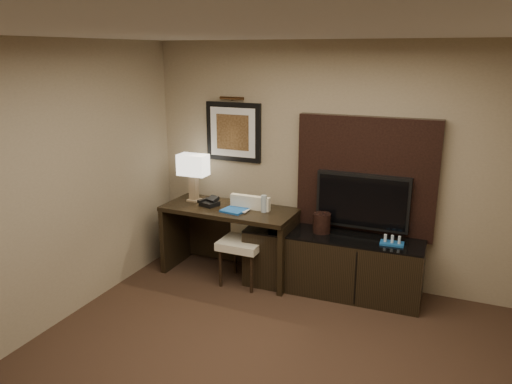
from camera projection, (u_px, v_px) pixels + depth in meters
The scene contains 17 objects.
ceiling at pixel (248, 30), 2.96m from camera, with size 4.50×5.00×0.01m, color silver.
wall_back at pixel (340, 166), 5.53m from camera, with size 4.50×0.01×2.70m, color gray.
wall_left at pixel (4, 203), 4.18m from camera, with size 0.01×5.00×2.70m, color gray.
desk at pixel (230, 241), 5.89m from camera, with size 1.55×0.66×0.83m, color black.
credenza at pixel (332, 263), 5.49m from camera, with size 1.93×0.54×0.66m, color black.
tv_wall_panel at pixel (366, 177), 5.39m from camera, with size 1.50×0.12×1.30m, color black.
tv at pixel (362, 201), 5.37m from camera, with size 1.00×0.08×0.60m, color black.
artwork at pixel (234, 132), 5.93m from camera, with size 0.70×0.04×0.70m, color black.
picture_light at pixel (232, 98), 5.78m from camera, with size 0.04×0.04×0.30m, color #3F2714.
desk_chair at pixel (243, 242), 5.63m from camera, with size 0.48×0.55×1.00m, color #F1E8C9, non-canonical shape.
table_lamp at pixel (193, 178), 5.97m from camera, with size 0.35×0.20×0.57m, color #9A8160, non-canonical shape.
desk_phone at pixel (210, 202), 5.84m from camera, with size 0.19×0.17×0.09m, color black, non-canonical shape.
blue_folder at pixel (237, 209), 5.69m from camera, with size 0.26×0.34×0.02m, color #1A56AC.
book at pixel (236, 200), 5.67m from camera, with size 0.16×0.02×0.22m, color #B3A88D.
water_bottle at pixel (264, 204), 5.59m from camera, with size 0.06×0.06×0.19m, color #AEC0C6.
ice_bucket at pixel (322, 223), 5.44m from camera, with size 0.19×0.19×0.22m, color black.
minibar_tray at pixel (392, 240), 5.11m from camera, with size 0.24×0.14×0.09m, color #165092, non-canonical shape.
Camera 1 is at (1.27, -2.83, 2.58)m, focal length 35.00 mm.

